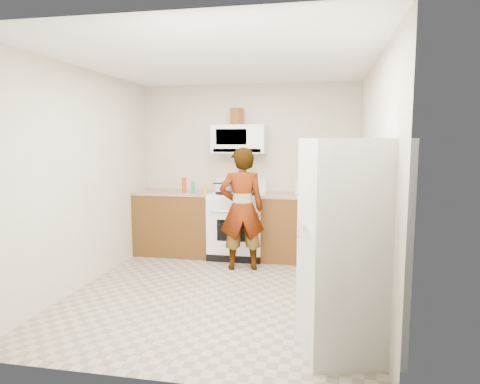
% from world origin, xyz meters
% --- Properties ---
extents(floor, '(3.60, 3.60, 0.00)m').
position_xyz_m(floor, '(0.00, 0.00, 0.00)').
color(floor, gray).
rests_on(floor, ground).
extents(back_wall, '(3.20, 0.02, 2.50)m').
position_xyz_m(back_wall, '(0.00, 1.79, 1.25)').
color(back_wall, beige).
rests_on(back_wall, floor).
extents(right_wall, '(0.02, 3.60, 2.50)m').
position_xyz_m(right_wall, '(1.59, 0.00, 1.25)').
color(right_wall, beige).
rests_on(right_wall, floor).
extents(cabinet_left, '(1.12, 0.62, 0.90)m').
position_xyz_m(cabinet_left, '(-1.04, 1.49, 0.45)').
color(cabinet_left, '#5C3815').
rests_on(cabinet_left, floor).
extents(counter_left, '(1.14, 0.64, 0.03)m').
position_xyz_m(counter_left, '(-1.04, 1.49, 0.92)').
color(counter_left, gray).
rests_on(counter_left, cabinet_left).
extents(cabinet_right, '(0.80, 0.62, 0.90)m').
position_xyz_m(cabinet_right, '(0.68, 1.49, 0.45)').
color(cabinet_right, '#5C3815').
rests_on(cabinet_right, floor).
extents(counter_right, '(0.82, 0.64, 0.03)m').
position_xyz_m(counter_right, '(0.68, 1.49, 0.92)').
color(counter_right, gray).
rests_on(counter_right, cabinet_right).
extents(gas_range, '(0.76, 0.65, 1.13)m').
position_xyz_m(gas_range, '(-0.10, 1.48, 0.49)').
color(gas_range, white).
rests_on(gas_range, floor).
extents(microwave, '(0.76, 0.38, 0.40)m').
position_xyz_m(microwave, '(-0.10, 1.61, 1.70)').
color(microwave, white).
rests_on(microwave, back_wall).
extents(person, '(0.66, 0.51, 1.60)m').
position_xyz_m(person, '(0.07, 0.91, 0.80)').
color(person, tan).
rests_on(person, floor).
extents(fridge, '(0.85, 0.85, 1.70)m').
position_xyz_m(fridge, '(1.31, -1.09, 0.85)').
color(fridge, silver).
rests_on(fridge, floor).
extents(kettle, '(0.20, 0.20, 0.20)m').
position_xyz_m(kettle, '(0.79, 1.57, 1.03)').
color(kettle, silver).
rests_on(kettle, counter_right).
extents(jug, '(0.18, 0.18, 0.24)m').
position_xyz_m(jug, '(-0.14, 1.65, 2.02)').
color(jug, brown).
rests_on(jug, microwave).
extents(saucepan, '(0.25, 0.25, 0.12)m').
position_xyz_m(saucepan, '(-0.24, 1.58, 1.02)').
color(saucepan, '#AFAFB3').
rests_on(saucepan, gas_range).
extents(tray, '(0.27, 0.19, 0.05)m').
position_xyz_m(tray, '(0.00, 1.34, 0.96)').
color(tray, silver).
rests_on(tray, gas_range).
extents(bottle_spray, '(0.07, 0.07, 0.22)m').
position_xyz_m(bottle_spray, '(-0.86, 1.36, 1.04)').
color(bottle_spray, red).
rests_on(bottle_spray, counter_left).
extents(bottle_hot_sauce, '(0.06, 0.06, 0.14)m').
position_xyz_m(bottle_hot_sauce, '(-0.53, 1.28, 1.01)').
color(bottle_hot_sauce, orange).
rests_on(bottle_hot_sauce, counter_left).
extents(bottle_green_cap, '(0.06, 0.06, 0.16)m').
position_xyz_m(bottle_green_cap, '(-0.72, 1.36, 1.02)').
color(bottle_green_cap, green).
rests_on(bottle_green_cap, counter_left).
extents(pot_lid, '(0.27, 0.27, 0.01)m').
position_xyz_m(pot_lid, '(-0.64, 1.29, 0.94)').
color(pot_lid, white).
rests_on(pot_lid, counter_left).
extents(broom, '(0.23, 0.20, 1.28)m').
position_xyz_m(broom, '(1.54, 0.75, 0.65)').
color(broom, silver).
rests_on(broom, floor).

